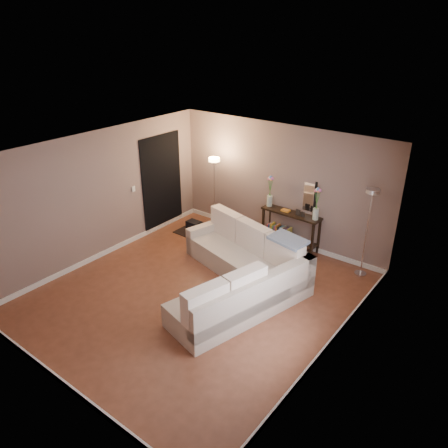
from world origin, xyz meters
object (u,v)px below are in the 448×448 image
Objects in this scene: console_table at (287,226)px; floor_lamp_unlit at (369,216)px; sectional_sofa at (241,271)px; floor_lamp_lit at (214,180)px.

floor_lamp_unlit reaches higher than console_table.
console_table is at bearing 95.39° from sectional_sofa.
floor_lamp_lit reaches higher than sectional_sofa.
floor_lamp_lit is at bearing -170.17° from console_table.
floor_lamp_lit is 3.50m from floor_lamp_unlit.
console_table is 1.93m from floor_lamp_unlit.
sectional_sofa is at bearing -131.25° from floor_lamp_unlit.
floor_lamp_lit reaches higher than console_table.
floor_lamp_unlit is at bearing 48.75° from sectional_sofa.
floor_lamp_lit is at bearing -177.66° from floor_lamp_unlit.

